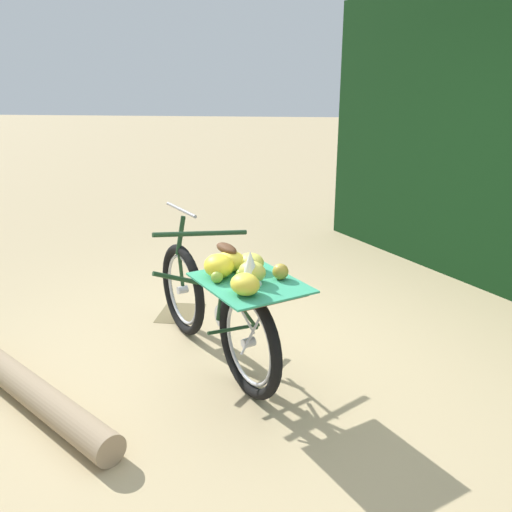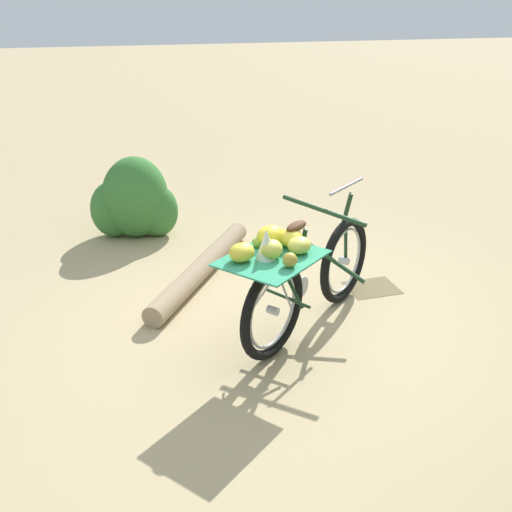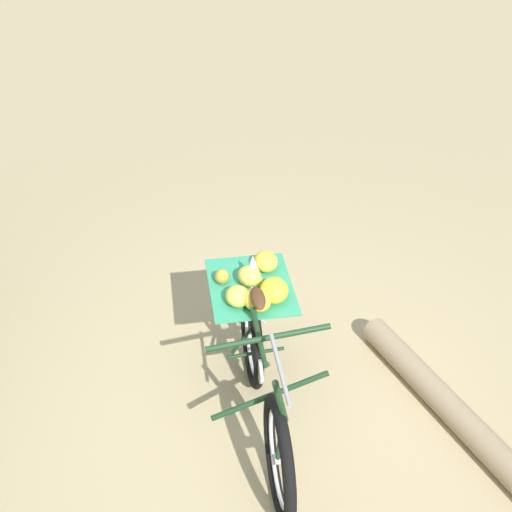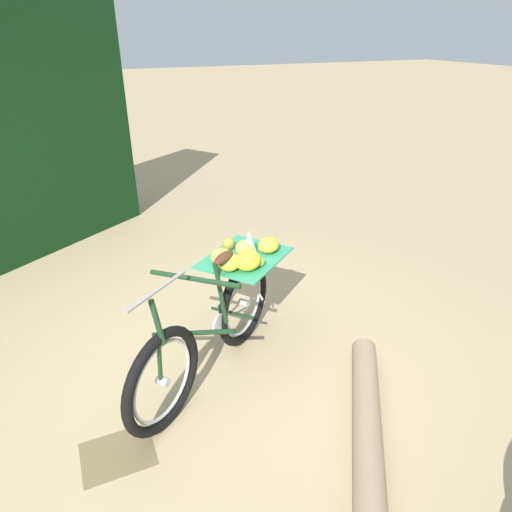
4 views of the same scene
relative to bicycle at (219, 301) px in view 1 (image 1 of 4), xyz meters
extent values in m
plane|color=tan|center=(0.17, -0.14, -0.51)|extent=(60.00, 60.00, 0.00)
torus|color=black|center=(0.53, 0.40, -0.14)|extent=(0.62, 0.50, 0.73)
torus|color=#B7B7BC|center=(0.53, 0.40, -0.14)|extent=(0.46, 0.37, 0.57)
cylinder|color=#B7B7BC|center=(0.53, 0.40, -0.14)|extent=(0.10, 0.10, 0.06)
torus|color=black|center=(-0.30, -0.24, -0.14)|extent=(0.62, 0.50, 0.73)
torus|color=#B7B7BC|center=(-0.30, -0.24, -0.14)|extent=(0.46, 0.37, 0.57)
cylinder|color=#B7B7BC|center=(-0.30, -0.24, -0.14)|extent=(0.10, 0.10, 0.06)
cylinder|color=#19381E|center=(0.27, 0.20, 0.02)|extent=(0.46, 0.58, 0.30)
cylinder|color=#19381E|center=(0.22, 0.16, 0.41)|extent=(0.46, 0.59, 0.11)
cylinder|color=#19381E|center=(-0.03, -0.03, 0.13)|extent=(0.10, 0.11, 0.49)
cylinder|color=#19381E|center=(-0.15, -0.13, -0.13)|extent=(0.25, 0.32, 0.05)
cylinder|color=#19381E|center=(-0.18, -0.15, 0.09)|extent=(0.21, 0.27, 0.47)
cylinder|color=#19381E|center=(0.54, 0.41, 0.01)|extent=(0.05, 0.06, 0.30)
cylinder|color=#19381E|center=(0.52, 0.40, 0.31)|extent=(0.09, 0.10, 0.30)
cylinder|color=gray|center=(0.50, 0.38, 0.51)|extent=(0.43, 0.34, 0.02)
ellipsoid|color=#4C2D19|center=(-0.08, -0.07, 0.40)|extent=(0.23, 0.21, 0.06)
cylinder|color=#B7B7BC|center=(0.00, -0.01, -0.11)|extent=(0.14, 0.11, 0.16)
cylinder|color=#B7B7BC|center=(-0.23, -0.18, 0.05)|extent=(0.14, 0.17, 0.39)
cylinder|color=#B7B7BC|center=(-0.39, -0.31, 0.05)|extent=(0.16, 0.20, 0.39)
cube|color=brown|center=(-0.32, -0.25, 0.25)|extent=(0.74, 0.72, 0.02)
cube|color=#33936B|center=(-0.32, -0.25, 0.27)|extent=(0.87, 0.84, 0.01)
ellipsoid|color=yellow|center=(-0.53, -0.26, 0.34)|extent=(0.25, 0.24, 0.12)
ellipsoid|color=yellow|center=(-0.13, -0.11, 0.34)|extent=(0.23, 0.24, 0.13)
ellipsoid|color=#CCC64C|center=(-0.12, -0.23, 0.33)|extent=(0.24, 0.24, 0.11)
ellipsoid|color=yellow|center=(-0.26, -0.05, 0.35)|extent=(0.27, 0.26, 0.14)
ellipsoid|color=#CCC64C|center=(-0.33, -0.27, 0.34)|extent=(0.22, 0.23, 0.13)
sphere|color=#8CAD38|center=(-0.33, -0.21, 0.32)|extent=(0.08, 0.08, 0.08)
sphere|color=#8CAD38|center=(-0.36, -0.06, 0.31)|extent=(0.07, 0.07, 0.07)
sphere|color=#B29333|center=(-0.25, -0.43, 0.32)|extent=(0.10, 0.10, 0.10)
cone|color=white|center=(-0.36, -0.26, 0.38)|extent=(0.20, 0.20, 0.21)
cylinder|color=#9E8466|center=(-0.53, 1.17, -0.41)|extent=(1.27, 1.72, 0.19)
cube|color=olive|center=(0.88, 0.53, -0.50)|extent=(0.44, 0.36, 0.01)
camera|label=1|loc=(-3.30, -0.67, 1.41)|focal=37.50mm
camera|label=2|loc=(-1.43, -3.69, 1.88)|focal=41.39mm
camera|label=3|loc=(2.79, 1.51, 2.99)|focal=48.37mm
camera|label=4|loc=(0.90, 2.69, 1.88)|focal=31.93mm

